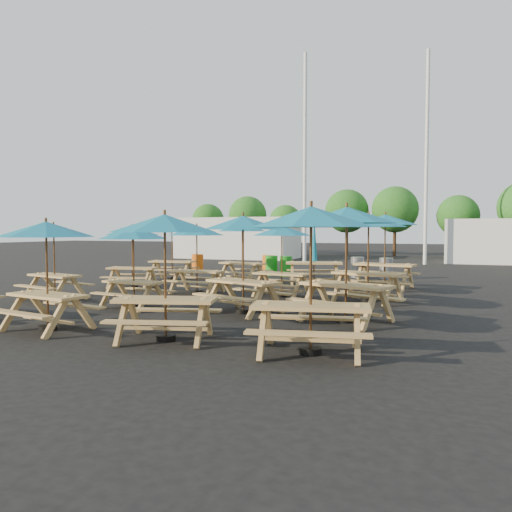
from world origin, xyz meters
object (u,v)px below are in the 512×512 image
at_px(waste_bin_1, 268,265).
at_px(picnic_unit_2, 132,235).
at_px(picnic_unit_12, 311,226).
at_px(waste_bin_2, 272,265).
at_px(picnic_unit_7, 242,231).
at_px(waste_bin_5, 386,269).
at_px(picnic_unit_9, 243,229).
at_px(picnic_unit_5, 133,238).
at_px(picnic_unit_15, 385,224).
at_px(picnic_unit_1, 54,235).
at_px(picnic_unit_6, 197,235).
at_px(waste_bin_3, 286,266).
at_px(picnic_unit_11, 314,257).
at_px(picnic_unit_4, 46,236).
at_px(waste_bin_4, 357,267).
at_px(picnic_unit_13, 347,222).
at_px(picnic_unit_14, 369,226).
at_px(waste_bin_0, 198,263).
at_px(picnic_unit_10, 282,235).
at_px(picnic_unit_3, 172,231).
at_px(picnic_unit_8, 165,231).

bearing_deg(waste_bin_1, picnic_unit_2, -109.90).
distance_m(picnic_unit_12, waste_bin_2, 13.83).
bearing_deg(picnic_unit_7, waste_bin_5, 51.29).
distance_m(picnic_unit_9, waste_bin_5, 9.95).
xyz_separation_m(picnic_unit_5, picnic_unit_15, (5.29, 6.57, 0.39)).
xyz_separation_m(picnic_unit_1, picnic_unit_12, (8.33, -3.26, 0.19)).
height_order(picnic_unit_9, picnic_unit_15, picnic_unit_15).
relative_size(picnic_unit_6, waste_bin_3, 2.49).
relative_size(picnic_unit_5, picnic_unit_11, 0.82).
height_order(picnic_unit_4, picnic_unit_11, picnic_unit_11).
bearing_deg(waste_bin_4, picnic_unit_1, -124.50).
bearing_deg(picnic_unit_12, waste_bin_3, 98.08).
bearing_deg(picnic_unit_7, picnic_unit_11, 16.14).
bearing_deg(waste_bin_2, picnic_unit_13, -61.70).
relative_size(picnic_unit_4, waste_bin_1, 2.53).
xyz_separation_m(picnic_unit_14, waste_bin_1, (-5.48, 6.91, -1.63)).
bearing_deg(picnic_unit_11, picnic_unit_14, -69.94).
bearing_deg(picnic_unit_7, picnic_unit_14, -16.06).
bearing_deg(picnic_unit_2, waste_bin_2, 55.97).
xyz_separation_m(picnic_unit_4, waste_bin_0, (-3.62, 12.72, -1.42)).
relative_size(picnic_unit_7, picnic_unit_10, 1.12).
bearing_deg(waste_bin_4, picnic_unit_4, -105.43).
distance_m(picnic_unit_4, picnic_unit_14, 8.11).
distance_m(picnic_unit_5, picnic_unit_13, 5.35).
bearing_deg(picnic_unit_9, picnic_unit_3, 152.05).
xyz_separation_m(picnic_unit_4, picnic_unit_11, (2.76, 9.50, -0.82)).
bearing_deg(waste_bin_0, picnic_unit_12, -54.83).
bearing_deg(picnic_unit_10, picnic_unit_2, -172.70).
xyz_separation_m(picnic_unit_9, picnic_unit_12, (2.52, -3.15, 0.03)).
bearing_deg(waste_bin_4, picnic_unit_12, -82.76).
bearing_deg(picnic_unit_15, picnic_unit_14, -80.89).
height_order(picnic_unit_7, picnic_unit_15, picnic_unit_15).
bearing_deg(picnic_unit_9, picnic_unit_5, -154.91).
xyz_separation_m(picnic_unit_2, waste_bin_0, (-0.90, 6.20, -1.38)).
bearing_deg(picnic_unit_9, waste_bin_2, 125.57).
relative_size(picnic_unit_1, picnic_unit_9, 0.86).
distance_m(picnic_unit_6, picnic_unit_8, 6.67).
bearing_deg(picnic_unit_10, picnic_unit_7, 139.24).
distance_m(picnic_unit_1, waste_bin_5, 12.41).
height_order(picnic_unit_12, picnic_unit_13, picnic_unit_13).
distance_m(picnic_unit_6, waste_bin_2, 6.75).
height_order(picnic_unit_6, picnic_unit_9, picnic_unit_9).
relative_size(picnic_unit_5, picnic_unit_8, 0.86).
height_order(waste_bin_2, waste_bin_5, same).
distance_m(picnic_unit_14, waste_bin_3, 7.97).
xyz_separation_m(picnic_unit_10, waste_bin_0, (-6.28, 6.41, -1.39)).
xyz_separation_m(picnic_unit_11, picnic_unit_12, (2.51, -9.39, 1.00)).
relative_size(picnic_unit_12, waste_bin_4, 2.80).
bearing_deg(picnic_unit_14, waste_bin_1, 143.92).
bearing_deg(picnic_unit_9, picnic_unit_14, 70.44).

